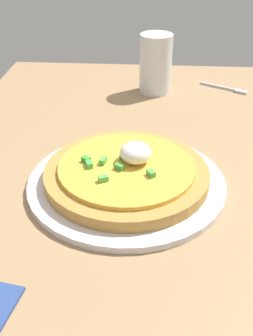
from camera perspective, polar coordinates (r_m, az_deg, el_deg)
dining_table at (r=68.19cm, az=7.33°, el=-0.01°), size 92.50×81.27×2.99cm
plate at (r=60.67cm, az=-0.00°, el=-1.99°), size 28.53×28.53×1.00cm
pizza at (r=59.72cm, az=0.05°, el=-0.55°), size 23.59×23.59×5.43cm
cup_far at (r=90.98cm, az=4.00°, el=13.79°), size 6.83×6.83×12.32cm
fork at (r=96.12cm, az=13.69°, el=10.47°), size 6.26×10.00×0.50cm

